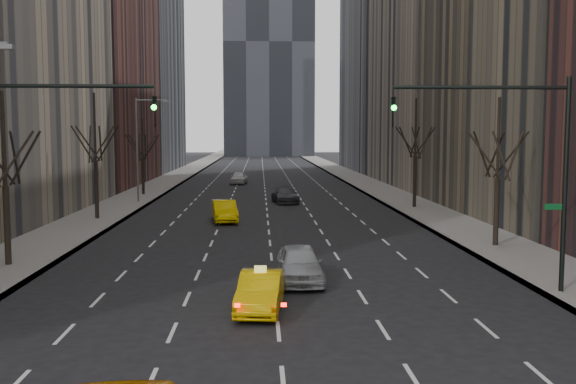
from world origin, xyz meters
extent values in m
cube|color=slate|center=(-12.25, 70.00, 0.07)|extent=(4.50, 320.00, 0.15)
cube|color=slate|center=(12.25, 70.00, 0.07)|extent=(4.50, 320.00, 0.15)
cylinder|color=black|center=(-12.00, 18.00, 1.93)|extent=(0.28, 0.28, 3.57)
cylinder|color=black|center=(-12.00, 18.00, 5.84)|extent=(0.16, 0.16, 4.25)
cylinder|color=black|center=(-11.85, 18.85, 4.95)|extent=(0.42, 1.80, 2.52)
cylinder|color=black|center=(-11.19, 18.29, 4.95)|extent=(1.74, 0.72, 2.52)
cylinder|color=black|center=(-11.34, 17.45, 4.95)|extent=(1.46, 1.25, 2.52)
cylinder|color=black|center=(-12.00, 34.00, 2.15)|extent=(0.28, 0.28, 3.99)
cylinder|color=black|center=(-12.00, 34.00, 6.52)|extent=(0.16, 0.16, 4.75)
cylinder|color=black|center=(-11.85, 34.85, 5.37)|extent=(0.42, 1.80, 2.52)
cylinder|color=black|center=(-11.19, 34.29, 5.37)|extent=(1.74, 0.72, 2.52)
cylinder|color=black|center=(-11.34, 33.45, 5.37)|extent=(1.46, 1.25, 2.52)
cylinder|color=black|center=(-12.15, 33.15, 5.37)|extent=(0.42, 1.80, 2.52)
cylinder|color=black|center=(-12.81, 33.71, 5.37)|extent=(1.74, 0.72, 2.52)
cylinder|color=black|center=(-12.66, 34.55, 5.37)|extent=(1.46, 1.25, 2.52)
cylinder|color=black|center=(-12.00, 52.00, 1.83)|extent=(0.28, 0.28, 3.36)
cylinder|color=black|center=(-12.00, 52.00, 5.51)|extent=(0.16, 0.16, 4.00)
cylinder|color=black|center=(-11.85, 52.85, 4.74)|extent=(0.42, 1.80, 2.52)
cylinder|color=black|center=(-11.19, 52.29, 4.74)|extent=(1.74, 0.72, 2.52)
cylinder|color=black|center=(-11.34, 51.45, 4.74)|extent=(1.46, 1.25, 2.52)
cylinder|color=black|center=(-12.15, 51.15, 4.74)|extent=(0.42, 1.80, 2.52)
cylinder|color=black|center=(-12.81, 51.71, 4.74)|extent=(1.74, 0.72, 2.52)
cylinder|color=black|center=(-12.66, 52.55, 4.74)|extent=(1.46, 1.25, 2.52)
cylinder|color=black|center=(12.00, 22.00, 1.93)|extent=(0.28, 0.28, 3.57)
cylinder|color=black|center=(12.00, 22.00, 5.84)|extent=(0.16, 0.16, 4.25)
cylinder|color=black|center=(12.15, 22.85, 4.95)|extent=(0.42, 1.80, 2.52)
cylinder|color=black|center=(12.81, 22.29, 4.95)|extent=(1.74, 0.72, 2.52)
cylinder|color=black|center=(12.66, 21.45, 4.95)|extent=(1.46, 1.25, 2.52)
cylinder|color=black|center=(11.85, 21.15, 4.95)|extent=(0.42, 1.80, 2.52)
cylinder|color=black|center=(11.19, 21.71, 4.95)|extent=(1.74, 0.72, 2.52)
cylinder|color=black|center=(11.34, 22.55, 4.95)|extent=(1.46, 1.25, 2.52)
cylinder|color=black|center=(12.00, 40.00, 2.15)|extent=(0.28, 0.28, 3.99)
cylinder|color=black|center=(12.00, 40.00, 6.52)|extent=(0.16, 0.16, 4.75)
cylinder|color=black|center=(12.15, 40.85, 5.37)|extent=(0.42, 1.80, 2.52)
cylinder|color=black|center=(12.81, 40.29, 5.37)|extent=(1.74, 0.72, 2.52)
cylinder|color=black|center=(12.66, 39.45, 5.37)|extent=(1.46, 1.25, 2.52)
cylinder|color=black|center=(11.85, 39.15, 5.37)|extent=(0.42, 1.80, 2.52)
cylinder|color=black|center=(11.19, 39.71, 5.37)|extent=(1.74, 0.72, 2.52)
cylinder|color=black|center=(11.34, 40.55, 5.37)|extent=(1.46, 1.25, 2.52)
cylinder|color=black|center=(-7.55, 12.00, 7.75)|extent=(6.50, 0.14, 0.14)
imported|color=black|center=(-4.30, 12.00, 6.85)|extent=(0.18, 0.22, 1.10)
sphere|color=#0CFF33|center=(-4.30, 11.82, 7.00)|extent=(0.20, 0.20, 0.20)
cylinder|color=black|center=(10.80, 12.00, 4.15)|extent=(0.18, 0.18, 8.00)
cylinder|color=black|center=(7.55, 12.00, 7.75)|extent=(6.50, 0.14, 0.14)
imported|color=black|center=(4.30, 12.00, 6.85)|extent=(0.18, 0.22, 1.10)
sphere|color=#0CFF33|center=(4.30, 11.82, 7.00)|extent=(0.20, 0.20, 0.20)
cube|color=#0C5926|center=(10.40, 12.00, 3.35)|extent=(0.70, 0.04, 0.22)
cube|color=slate|center=(-8.70, 10.00, 8.85)|extent=(0.50, 0.22, 0.15)
cylinder|color=slate|center=(-11.20, 45.00, 4.65)|extent=(0.16, 0.16, 9.00)
cylinder|color=slate|center=(-9.90, 45.00, 8.95)|extent=(2.60, 0.14, 0.14)
cube|color=slate|center=(-8.70, 45.00, 8.85)|extent=(0.50, 0.22, 0.15)
imported|color=#D8AB04|center=(-0.54, 10.36, 0.67)|extent=(1.81, 4.16, 1.33)
imported|color=#929699|center=(1.06, 14.56, 0.76)|extent=(1.92, 4.49, 1.51)
imported|color=#E3BB04|center=(-3.00, 32.79, 0.74)|extent=(2.15, 4.64, 1.47)
imported|color=#323137|center=(1.65, 44.78, 0.69)|extent=(2.57, 4.98, 1.38)
imported|color=silver|center=(-3.08, 66.02, 0.76)|extent=(2.20, 4.60, 1.51)
camera|label=1|loc=(-0.55, -11.28, 6.07)|focal=40.00mm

